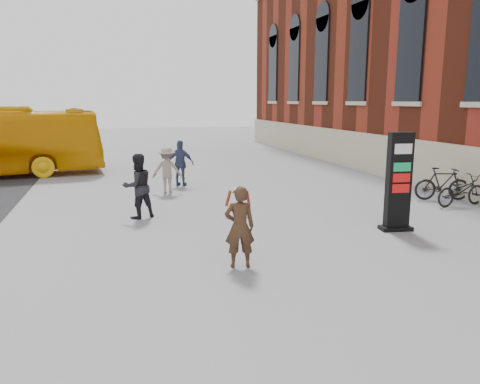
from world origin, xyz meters
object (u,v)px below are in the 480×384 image
object	(u,v)px
pedestrian_b	(167,170)
pedestrian_c	(181,163)
info_pylon	(398,182)
bike_6	(461,190)
bike_7	(442,184)
pedestrian_a	(138,186)
woman	(240,226)

from	to	relation	value
pedestrian_b	pedestrian_c	size ratio (longest dim) A/B	0.94
info_pylon	pedestrian_c	distance (m)	8.96
pedestrian_b	bike_6	size ratio (longest dim) A/B	0.89
bike_7	pedestrian_b	bearing A→B (deg)	82.79
pedestrian_a	bike_6	bearing A→B (deg)	151.33
pedestrian_a	pedestrian_b	distance (m)	3.65
woman	bike_7	size ratio (longest dim) A/B	0.90
woman	pedestrian_b	bearing A→B (deg)	-77.92
bike_6	pedestrian_b	bearing A→B (deg)	56.14
woman	bike_7	world-z (taller)	woman
info_pylon	woman	world-z (taller)	info_pylon
info_pylon	bike_6	distance (m)	4.18
pedestrian_a	bike_7	world-z (taller)	pedestrian_a
pedestrian_b	pedestrian_c	distance (m)	1.46
pedestrian_c	bike_6	distance (m)	9.94
info_pylon	pedestrian_b	xyz separation A→B (m)	(-5.07, 6.51, -0.42)
woman	bike_6	bearing A→B (deg)	-148.38
pedestrian_c	bike_7	world-z (taller)	pedestrian_c
pedestrian_a	pedestrian_b	world-z (taller)	pedestrian_a
pedestrian_a	bike_6	world-z (taller)	pedestrian_a
info_pylon	bike_6	xyz separation A→B (m)	(3.63, 1.93, -0.76)
bike_6	info_pylon	bearing A→B (deg)	112.01
pedestrian_b	bike_6	bearing A→B (deg)	164.66
pedestrian_b	bike_6	xyz separation A→B (m)	(8.69, -4.58, -0.34)
bike_6	pedestrian_a	bearing A→B (deg)	77.37
pedestrian_c	bike_7	size ratio (longest dim) A/B	0.97
info_pylon	pedestrian_c	world-z (taller)	info_pylon
bike_7	pedestrian_a	bearing A→B (deg)	104.35
info_pylon	pedestrian_b	bearing A→B (deg)	135.20
pedestrian_b	bike_6	world-z (taller)	pedestrian_b
info_pylon	bike_7	distance (m)	4.64
info_pylon	bike_6	size ratio (longest dim) A/B	1.34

